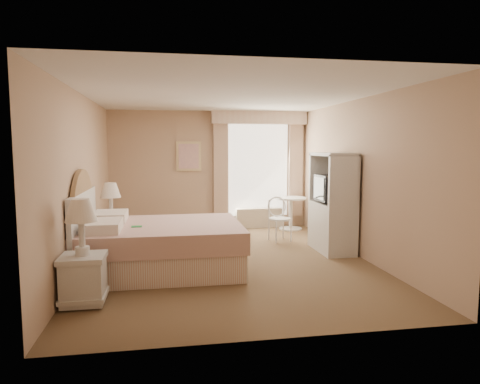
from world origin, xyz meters
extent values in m
cube|color=brown|center=(0.00, 0.00, 0.00)|extent=(4.20, 5.50, 0.01)
cube|color=silver|center=(0.00, 0.00, 2.50)|extent=(4.20, 5.50, 0.01)
cube|color=tan|center=(0.00, 2.75, 1.25)|extent=(4.20, 0.01, 2.50)
cube|color=tan|center=(0.00, -2.75, 1.25)|extent=(4.20, 0.01, 2.50)
cube|color=tan|center=(-2.10, 0.00, 1.25)|extent=(0.01, 5.50, 2.50)
cube|color=tan|center=(2.10, 0.00, 1.25)|extent=(0.01, 5.50, 2.50)
cube|color=white|center=(1.05, 2.72, 1.25)|extent=(1.30, 0.02, 2.00)
cube|color=tan|center=(0.22, 2.67, 1.25)|extent=(0.30, 0.08, 2.05)
cube|color=tan|center=(1.88, 2.67, 1.25)|extent=(0.30, 0.08, 2.05)
cube|color=tan|center=(1.05, 2.63, 2.37)|extent=(2.05, 0.20, 0.28)
cube|color=beige|center=(1.05, 2.63, 0.21)|extent=(1.00, 0.22, 0.42)
cube|color=#D8BC85|center=(-0.45, 2.72, 1.55)|extent=(0.52, 0.03, 0.62)
cube|color=beige|center=(-0.45, 2.70, 1.55)|extent=(0.42, 0.02, 0.52)
cube|color=tan|center=(-1.00, -0.33, 0.19)|extent=(2.17, 1.65, 0.37)
cube|color=beige|center=(-1.00, -0.33, 0.52)|extent=(2.23, 1.71, 0.29)
cube|color=white|center=(-1.74, -0.72, 0.72)|extent=(0.46, 0.64, 0.14)
cube|color=white|center=(-1.74, 0.07, 0.72)|extent=(0.46, 0.64, 0.14)
cube|color=green|center=(-1.33, -0.48, 0.67)|extent=(0.14, 0.10, 0.01)
cube|color=silver|center=(-2.05, -0.33, 0.57)|extent=(0.06, 1.75, 1.14)
cylinder|color=#9F7654|center=(-2.05, -0.33, 0.67)|extent=(0.05, 1.55, 1.55)
cube|color=silver|center=(-1.84, -1.55, 0.26)|extent=(0.44, 0.44, 0.48)
cube|color=silver|center=(-1.84, -1.55, 0.53)|extent=(0.48, 0.48, 0.06)
cube|color=silver|center=(-1.84, -1.55, 0.10)|extent=(0.48, 0.48, 0.05)
cylinder|color=silver|center=(-1.84, -1.55, 0.61)|extent=(0.15, 0.15, 0.10)
cylinder|color=silver|center=(-1.84, -1.55, 0.80)|extent=(0.07, 0.07, 0.38)
cone|color=white|center=(-1.84, -1.55, 1.06)|extent=(0.35, 0.35, 0.25)
cube|color=silver|center=(-1.84, 0.95, 0.25)|extent=(0.43, 0.43, 0.47)
cube|color=silver|center=(-1.84, 0.95, 0.51)|extent=(0.47, 0.47, 0.06)
cube|color=silver|center=(-1.84, 0.95, 0.09)|extent=(0.47, 0.47, 0.05)
cylinder|color=silver|center=(-1.84, 0.95, 0.59)|extent=(0.15, 0.15, 0.09)
cylinder|color=silver|center=(-1.84, 0.95, 0.78)|extent=(0.07, 0.07, 0.37)
cone|color=white|center=(-1.84, 0.95, 1.03)|extent=(0.34, 0.34, 0.24)
cylinder|color=silver|center=(1.67, 2.29, 0.01)|extent=(0.48, 0.48, 0.03)
cylinder|color=silver|center=(1.67, 2.29, 0.34)|extent=(0.07, 0.07, 0.65)
cylinder|color=silver|center=(1.67, 2.29, 0.67)|extent=(0.65, 0.65, 0.04)
cylinder|color=silver|center=(1.03, 1.05, 0.20)|extent=(0.03, 0.03, 0.40)
cylinder|color=silver|center=(1.33, 1.11, 0.20)|extent=(0.03, 0.03, 0.40)
cylinder|color=silver|center=(0.96, 1.34, 0.20)|extent=(0.03, 0.03, 0.40)
cylinder|color=silver|center=(1.26, 1.41, 0.20)|extent=(0.03, 0.03, 0.40)
cylinder|color=silver|center=(1.15, 1.23, 0.41)|extent=(0.47, 0.47, 0.04)
torus|color=silver|center=(1.12, 1.35, 0.63)|extent=(0.40, 0.18, 0.39)
cylinder|color=silver|center=(0.96, 1.34, 0.58)|extent=(0.03, 0.03, 0.36)
cylinder|color=silver|center=(1.26, 1.41, 0.58)|extent=(0.03, 0.03, 0.36)
cube|color=silver|center=(1.81, 0.34, 0.41)|extent=(0.50, 0.99, 0.81)
cube|color=silver|center=(1.81, -0.12, 1.22)|extent=(0.50, 0.07, 0.81)
cube|color=silver|center=(1.81, 0.80, 1.22)|extent=(0.50, 0.07, 0.81)
cube|color=silver|center=(1.81, 0.34, 1.63)|extent=(0.50, 0.99, 0.05)
cube|color=silver|center=(2.04, 0.34, 1.22)|extent=(0.04, 0.99, 0.81)
cube|color=black|center=(1.79, 0.34, 1.07)|extent=(0.43, 0.54, 0.43)
cube|color=black|center=(1.57, 0.34, 1.07)|extent=(0.02, 0.45, 0.36)
camera|label=1|loc=(-0.91, -6.37, 1.74)|focal=32.00mm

